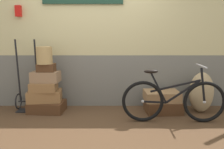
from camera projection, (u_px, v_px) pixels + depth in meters
The scene contains 13 objects.
ground at pixel (96, 121), 3.89m from camera, with size 10.22×5.20×0.06m, color #513823.
station_building at pixel (99, 36), 4.49m from camera, with size 8.22×0.74×2.73m.
suitcase_0 at pixel (47, 107), 4.25m from camera, with size 0.62×0.43×0.19m, color #4C2D19.
suitcase_1 at pixel (44, 96), 4.25m from camera, with size 0.58×0.40×0.20m, color olive.
suitcase_2 at pixel (43, 87), 4.17m from camera, with size 0.45×0.32×0.16m, color olive.
suitcase_3 at pixel (45, 77), 4.19m from camera, with size 0.48×0.30×0.19m, color #937051.
suitcase_4 at pixel (46, 68), 4.16m from camera, with size 0.30×0.22×0.14m, color #4C2D19.
suitcase_5 at pixel (162, 106), 4.24m from camera, with size 0.61×0.49×0.21m, color #4C2D19.
suitcase_6 at pixel (161, 96), 4.23m from camera, with size 0.61×0.46×0.17m, color #9E754C.
wicker_basket at pixel (44, 55), 4.10m from camera, with size 0.28×0.28×0.30m, color tan.
luggage_trolley at pixel (28, 94), 4.35m from camera, with size 0.43×0.37×1.31m.
burlap_sack at pixel (201, 92), 4.21m from camera, with size 0.43×0.36×0.73m, color tan.
bicycle at pixel (173, 100), 3.73m from camera, with size 1.64×0.46×0.92m.
Camera 1 is at (0.26, -3.70, 1.40)m, focal length 37.58 mm.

